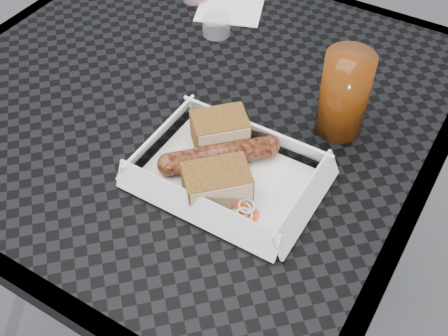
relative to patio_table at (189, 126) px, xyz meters
name	(u,v)px	position (x,y,z in m)	size (l,w,h in m)	color
ground	(201,315)	(0.00, 0.00, -0.67)	(60.00, 60.00, 0.00)	#4D4D4F
patio_table	(189,126)	(0.00, 0.00, 0.00)	(0.80, 0.80, 0.74)	black
food_tray	(228,177)	(0.15, -0.13, 0.08)	(0.22, 0.15, 0.00)	white
bratwurst	(219,156)	(0.13, -0.11, 0.10)	(0.13, 0.13, 0.03)	brown
bread_near	(220,131)	(0.11, -0.07, 0.10)	(0.08, 0.05, 0.05)	brown
bread_far	(217,183)	(0.16, -0.16, 0.10)	(0.09, 0.06, 0.04)	brown
veg_garnish	(244,214)	(0.20, -0.17, 0.08)	(0.03, 0.03, 0.00)	#ED490A
napkin	(231,7)	(-0.07, 0.25, 0.08)	(0.12, 0.12, 0.00)	white
condiment_cup_empty	(216,26)	(-0.04, 0.16, 0.09)	(0.05, 0.05, 0.03)	silver
drink_glass	(344,94)	(0.24, 0.05, 0.14)	(0.07, 0.07, 0.13)	#552307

